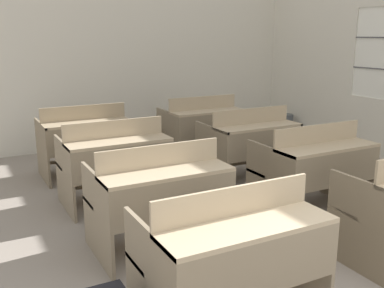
{
  "coord_description": "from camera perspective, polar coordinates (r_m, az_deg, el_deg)",
  "views": [
    {
      "loc": [
        -1.97,
        -0.88,
        1.76
      ],
      "look_at": [
        -0.1,
        2.66,
        0.78
      ],
      "focal_mm": 42.0,
      "sensor_mm": 36.0,
      "label": 1
    }
  ],
  "objects": [
    {
      "name": "wall_back",
      "position": [
        7.2,
        -12.25,
        11.87
      ],
      "size": [
        6.9,
        0.06,
        3.11
      ],
      "color": "beige",
      "rests_on": "ground_plane"
    },
    {
      "name": "bench_back_right",
      "position": [
        6.45,
        1.27,
        2.27
      ],
      "size": [
        1.06,
        0.75,
        0.9
      ],
      "color": "gray",
      "rests_on": "ground_plane"
    },
    {
      "name": "bench_second_right",
      "position": [
        4.64,
        15.22,
        -2.84
      ],
      "size": [
        1.06,
        0.75,
        0.9
      ],
      "color": "#7D6D56",
      "rests_on": "ground_plane"
    },
    {
      "name": "bench_third_left",
      "position": [
        4.77,
        -9.79,
        -2.09
      ],
      "size": [
        1.06,
        0.75,
        0.9
      ],
      "color": "#80715A",
      "rests_on": "ground_plane"
    },
    {
      "name": "bench_third_right",
      "position": [
        5.47,
        7.3,
        0.07
      ],
      "size": [
        1.06,
        0.75,
        0.9
      ],
      "color": "#81725B",
      "rests_on": "ground_plane"
    },
    {
      "name": "bench_back_left",
      "position": [
        5.8,
        -13.47,
        0.59
      ],
      "size": [
        1.06,
        0.75,
        0.9
      ],
      "color": "#786952",
      "rests_on": "ground_plane"
    },
    {
      "name": "bench_second_left",
      "position": [
        3.72,
        -4.18,
        -6.53
      ],
      "size": [
        1.06,
        0.75,
        0.9
      ],
      "color": "#82725B",
      "rests_on": "ground_plane"
    },
    {
      "name": "wastepaper_bin",
      "position": [
        8.17,
        11.88,
        2.41
      ],
      "size": [
        0.23,
        0.23,
        0.38
      ],
      "color": "#474C51",
      "rests_on": "ground_plane"
    },
    {
      "name": "bench_front_left",
      "position": [
        2.8,
        5.01,
        -13.7
      ],
      "size": [
        1.06,
        0.75,
        0.9
      ],
      "color": "#80715A",
      "rests_on": "ground_plane"
    }
  ]
}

